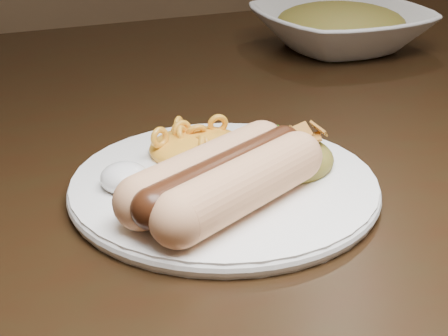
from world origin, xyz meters
name	(u,v)px	position (x,y,z in m)	size (l,w,h in m)	color
table	(207,194)	(0.00, 0.00, 0.66)	(1.60, 0.90, 0.75)	black
plate	(224,186)	(-0.05, -0.17, 0.76)	(0.25, 0.25, 0.01)	white
hotdog	(224,177)	(-0.07, -0.21, 0.78)	(0.15, 0.13, 0.04)	#F4AC72
mac_and_cheese	(197,134)	(-0.05, -0.11, 0.78)	(0.09, 0.08, 0.03)	yellow
sour_cream	(124,173)	(-0.13, -0.15, 0.78)	(0.04, 0.04, 0.02)	white
taco_salad	(285,150)	(0.01, -0.17, 0.78)	(0.09, 0.08, 0.04)	#9D4C1E
serving_bowl	(340,28)	(0.27, 0.18, 0.78)	(0.23, 0.23, 0.06)	white
bowl_filling	(341,13)	(0.27, 0.18, 0.80)	(0.18, 0.18, 0.04)	#9D4C1E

